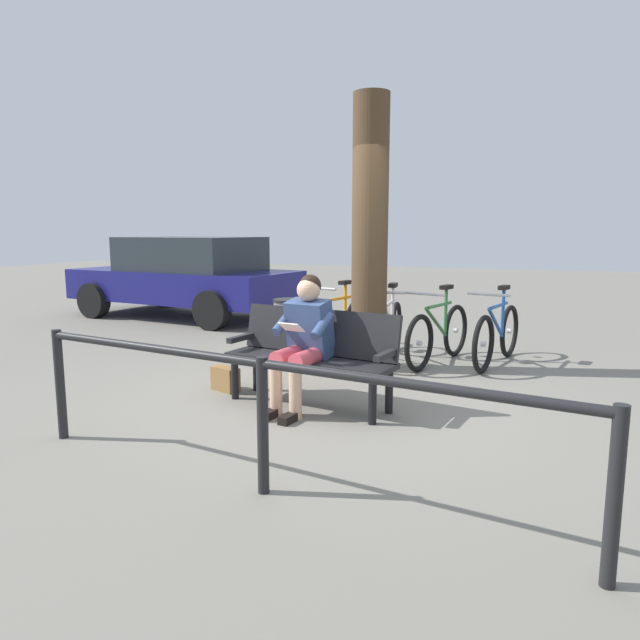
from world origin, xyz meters
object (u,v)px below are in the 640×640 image
(bench, at_px, (313,350))
(handbag, at_px, (225,379))
(tree_trunk, at_px, (370,235))
(bicycle_purple, at_px, (390,331))
(bicycle_black, at_px, (497,335))
(bicycle_blue, at_px, (338,325))
(bicycle_orange, at_px, (439,334))
(person_reading, at_px, (304,336))
(litter_bin, at_px, (289,333))
(parked_car, at_px, (186,275))

(bench, relative_size, handbag, 5.53)
(tree_trunk, height_order, bicycle_purple, tree_trunk)
(tree_trunk, distance_m, bicycle_black, 1.96)
(tree_trunk, xyz_separation_m, bicycle_black, (-1.40, -0.70, -1.18))
(tree_trunk, distance_m, bicycle_purple, 1.30)
(bicycle_blue, bearing_deg, bicycle_orange, 97.65)
(bench, relative_size, person_reading, 1.38)
(tree_trunk, bearing_deg, bench, 85.61)
(person_reading, height_order, bicycle_blue, person_reading)
(bench, height_order, litter_bin, bench)
(person_reading, height_order, bicycle_orange, person_reading)
(bench, bearing_deg, bicycle_purple, -86.37)
(bicycle_purple, relative_size, bicycle_blue, 1.03)
(bicycle_black, relative_size, bicycle_purple, 0.98)
(bicycle_black, distance_m, bicycle_orange, 0.69)
(handbag, bearing_deg, bicycle_blue, -103.03)
(tree_trunk, height_order, bicycle_black, tree_trunk)
(bicycle_purple, bearing_deg, person_reading, -10.65)
(litter_bin, height_order, parked_car, parked_car)
(litter_bin, height_order, bicycle_black, bicycle_black)
(bench, xyz_separation_m, bicycle_blue, (0.49, -2.21, -0.15))
(bicycle_purple, bearing_deg, parked_car, -120.36)
(handbag, distance_m, parked_car, 5.21)
(bench, xyz_separation_m, bicycle_purple, (-0.24, -2.04, -0.15))
(handbag, bearing_deg, litter_bin, -100.76)
(bicycle_black, height_order, parked_car, parked_car)
(tree_trunk, xyz_separation_m, litter_bin, (0.88, 0.29, -1.13))
(litter_bin, relative_size, bicycle_purple, 0.48)
(tree_trunk, xyz_separation_m, bicycle_orange, (-0.73, -0.52, -1.18))
(bench, bearing_deg, litter_bin, -47.54)
(person_reading, xyz_separation_m, litter_bin, (0.73, -1.38, -0.26))
(bicycle_orange, bearing_deg, handbag, -27.09)
(person_reading, xyz_separation_m, parked_car, (4.05, -4.39, 0.11))
(bench, height_order, bicycle_black, bicycle_black)
(handbag, relative_size, bicycle_orange, 0.18)
(handbag, bearing_deg, parked_car, -53.10)
(bicycle_black, relative_size, parked_car, 0.37)
(handbag, height_order, bicycle_purple, bicycle_purple)
(bicycle_black, bearing_deg, parked_car, -95.96)
(litter_bin, height_order, bicycle_orange, bicycle_orange)
(handbag, relative_size, litter_bin, 0.37)
(person_reading, height_order, handbag, person_reading)
(bench, height_order, bicycle_blue, bicycle_blue)
(handbag, height_order, bicycle_blue, bicycle_blue)
(bicycle_purple, height_order, bicycle_blue, same)
(handbag, xyz_separation_m, tree_trunk, (-1.09, -1.41, 1.42))
(bicycle_purple, xyz_separation_m, parked_car, (4.32, -2.19, 0.41))
(litter_bin, bearing_deg, bicycle_purple, -140.88)
(tree_trunk, bearing_deg, bicycle_black, -153.31)
(bicycle_orange, bearing_deg, bicycle_blue, -81.43)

